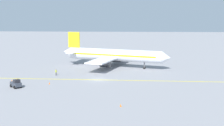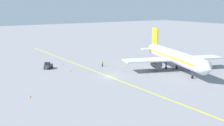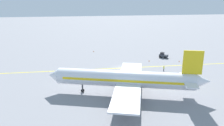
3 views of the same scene
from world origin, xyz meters
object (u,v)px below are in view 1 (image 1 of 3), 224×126
baggage_tug_dark (16,84)px  traffic_cone_mid_apron (121,105)px  ground_crew_worker (56,72)px  traffic_cone_near_nose (49,83)px  traffic_cone_by_wingtip (12,81)px  airplane_at_gate (113,55)px

baggage_tug_dark → traffic_cone_mid_apron: (13.11, 24.08, -0.63)m
traffic_cone_mid_apron → ground_crew_worker: bearing=-146.3°
traffic_cone_near_nose → traffic_cone_by_wingtip: same height
traffic_cone_mid_apron → traffic_cone_by_wingtip: 33.32m
traffic_cone_near_nose → traffic_cone_by_wingtip: (-2.18, -9.91, 0.00)m
airplane_at_gate → traffic_cone_by_wingtip: airplane_at_gate is taller
baggage_tug_dark → traffic_cone_near_nose: bearing=119.5°
airplane_at_gate → traffic_cone_mid_apron: bearing=5.0°
airplane_at_gate → traffic_cone_mid_apron: 41.83m
ground_crew_worker → traffic_cone_mid_apron: bearing=33.7°
traffic_cone_near_nose → ground_crew_worker: bearing=-175.2°
baggage_tug_dark → ground_crew_worker: bearing=158.2°
ground_crew_worker → traffic_cone_by_wingtip: 12.34m
airplane_at_gate → traffic_cone_near_nose: airplane_at_gate is taller
ground_crew_worker → traffic_cone_by_wingtip: bearing=-47.0°
traffic_cone_near_nose → airplane_at_gate: bearing=150.8°
ground_crew_worker → traffic_cone_mid_apron: size_ratio=3.05×
traffic_cone_mid_apron → traffic_cone_by_wingtip: size_ratio=1.00×
airplane_at_gate → traffic_cone_by_wingtip: (22.49, -23.71, -3.43)m
airplane_at_gate → traffic_cone_mid_apron: (41.53, 3.63, -3.43)m
airplane_at_gate → traffic_cone_by_wingtip: size_ratio=63.14×
ground_crew_worker → traffic_cone_near_nose: size_ratio=3.05×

